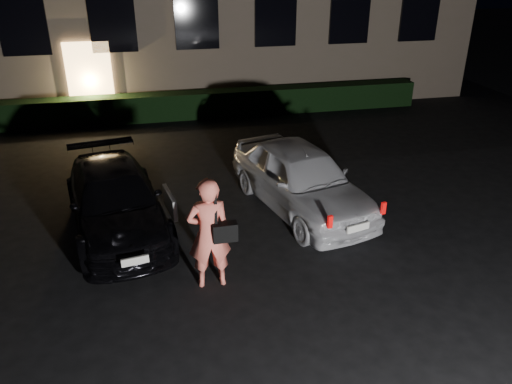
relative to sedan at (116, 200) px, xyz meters
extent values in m
plane|color=black|center=(2.56, -3.36, -0.61)|extent=(80.00, 80.00, 0.00)
cube|color=#EDB56C|center=(-0.94, 7.58, 0.64)|extent=(1.40, 0.10, 2.50)
cube|color=black|center=(-2.64, 7.58, 2.39)|extent=(1.40, 0.10, 1.70)
cube|color=black|center=(-0.04, 7.58, 2.39)|extent=(1.40, 0.10, 1.70)
cube|color=black|center=(2.56, 7.58, 2.39)|extent=(1.40, 0.10, 1.70)
cube|color=black|center=(5.16, 7.58, 2.39)|extent=(1.40, 0.10, 1.70)
cube|color=black|center=(7.76, 7.58, 2.39)|extent=(1.40, 0.10, 1.70)
cube|color=black|center=(10.36, 7.58, 2.39)|extent=(1.40, 0.10, 1.70)
cube|color=black|center=(2.56, 7.14, -0.18)|extent=(15.00, 0.70, 0.85)
imported|color=black|center=(0.00, 0.00, 0.00)|extent=(2.38, 4.41, 1.21)
cube|color=white|center=(1.03, -0.60, 0.14)|extent=(0.22, 0.87, 0.40)
cube|color=silver|center=(0.36, -2.14, -0.08)|extent=(0.44, 0.11, 0.14)
imported|color=silver|center=(3.81, 0.05, 0.09)|extent=(2.59, 4.40, 1.40)
cube|color=red|center=(3.70, -2.00, 0.16)|extent=(0.09, 0.07, 0.23)
cube|color=red|center=(4.84, -1.72, 0.16)|extent=(0.09, 0.07, 0.23)
cube|color=silver|center=(4.28, -1.91, -0.08)|extent=(0.46, 0.15, 0.14)
imported|color=#F26E5B|center=(1.55, -2.27, 0.35)|extent=(0.71, 0.47, 1.92)
cube|color=black|center=(1.79, -2.39, 0.42)|extent=(0.39, 0.18, 0.31)
cube|color=black|center=(1.66, -2.35, 0.86)|extent=(0.04, 0.06, 0.60)
camera|label=1|loc=(0.80, -9.13, 4.39)|focal=35.00mm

